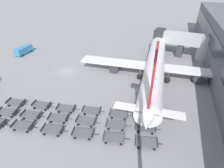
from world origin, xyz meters
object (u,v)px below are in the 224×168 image
baggage_dolly_row_mid_b_col_b (42,105)px  baggage_dolly_row_mid_b_col_e (119,114)px  baggage_dolly_row_mid_a_col_f (146,128)px  baggage_dolly_row_near_col_e (114,138)px  baggage_dolly_row_near_col_b (23,126)px  baggage_dolly_row_mid_a_col_a (8,112)px  baggage_dolly_row_mid_b_col_f (146,117)px  baggage_dolly_row_mid_a_col_e (116,125)px  baggage_dolly_row_mid_b_col_a (16,102)px  baggage_dolly_row_mid_b_col_d (92,110)px  service_van (24,50)px  baggage_dolly_row_mid_a_col_c (58,118)px  baggage_dolly_row_mid_a_col_d (86,121)px  baggage_dolly_row_mid_a_col_b (31,115)px  baggage_dolly_row_near_col_d (83,133)px  baggage_dolly_row_near_col_f (146,142)px  baggage_dolly_row_mid_b_col_c (66,108)px  baggage_dolly_row_near_col_c (53,130)px  airplane (156,62)px

baggage_dolly_row_mid_b_col_b → baggage_dolly_row_mid_b_col_e: size_ratio=1.00×
baggage_dolly_row_mid_a_col_f → baggage_dolly_row_near_col_e: bearing=-138.7°
baggage_dolly_row_near_col_b → baggage_dolly_row_mid_a_col_a: 4.70m
baggage_dolly_row_mid_b_col_f → baggage_dolly_row_mid_a_col_e: bearing=-141.3°
baggage_dolly_row_mid_a_col_a → baggage_dolly_row_mid_b_col_a: (-0.64, 2.37, 0.00)m
baggage_dolly_row_mid_b_col_d → baggage_dolly_row_mid_b_col_e: 4.35m
baggage_dolly_row_mid_b_col_a → service_van: bearing=129.3°
baggage_dolly_row_mid_a_col_c → baggage_dolly_row_mid_a_col_d: same height
baggage_dolly_row_mid_a_col_a → baggage_dolly_row_mid_a_col_e: (16.77, 2.87, 0.00)m
baggage_dolly_row_near_col_b → baggage_dolly_row_near_col_e: same height
baggage_dolly_row_mid_a_col_b → baggage_dolly_row_mid_a_col_c: (4.24, 0.81, 0.00)m
baggage_dolly_row_near_col_d → baggage_dolly_row_near_col_f: bearing=8.4°
baggage_dolly_row_mid_a_col_b → baggage_dolly_row_mid_b_col_b: bearing=93.1°
baggage_dolly_row_mid_a_col_b → baggage_dolly_row_mid_a_col_c: 4.32m
baggage_dolly_row_near_col_b → baggage_dolly_row_near_col_f: 17.20m
baggage_dolly_row_near_col_d → baggage_dolly_row_mid_b_col_a: same height
baggage_dolly_row_mid_b_col_b → baggage_dolly_row_near_col_b: bearing=-83.2°
baggage_dolly_row_mid_b_col_a → baggage_dolly_row_mid_a_col_b: bearing=-20.6°
service_van → baggage_dolly_row_near_col_b: bearing=-48.1°
baggage_dolly_row_mid_b_col_c → baggage_dolly_row_mid_b_col_d: bearing=11.7°
baggage_dolly_row_near_col_c → baggage_dolly_row_mid_b_col_a: 10.02m
airplane → baggage_dolly_row_mid_b_col_c: (-11.74, -17.33, -2.38)m
baggage_dolly_row_mid_a_col_b → baggage_dolly_row_mid_b_col_a: (-4.62, 1.74, 0.00)m
service_van → baggage_dolly_row_mid_b_col_a: service_van is taller
baggage_dolly_row_near_col_f → baggage_dolly_row_mid_a_col_b: bearing=-178.2°
baggage_dolly_row_mid_a_col_b → service_van: bearing=134.2°
baggage_dolly_row_near_col_e → baggage_dolly_row_mid_a_col_a: same height
baggage_dolly_row_near_col_b → baggage_dolly_row_mid_b_col_a: same height
service_van → baggage_dolly_row_mid_a_col_d: service_van is taller
baggage_dolly_row_near_col_b → baggage_dolly_row_near_col_d: 8.80m
service_van → baggage_dolly_row_mid_b_col_d: bearing=-30.6°
baggage_dolly_row_mid_b_col_c → baggage_dolly_row_mid_a_col_d: bearing=-19.6°
baggage_dolly_row_mid_b_col_b → baggage_dolly_row_mid_b_col_e: bearing=8.8°
baggage_dolly_row_mid_a_col_d → baggage_dolly_row_mid_b_col_c: size_ratio=0.99×
service_van → baggage_dolly_row_mid_a_col_c: (24.41, -19.92, -0.61)m
baggage_dolly_row_mid_a_col_d → baggage_dolly_row_mid_a_col_f: 8.56m
baggage_dolly_row_near_col_c → baggage_dolly_row_mid_a_col_e: bearing=25.2°
baggage_dolly_row_near_col_c → baggage_dolly_row_mid_a_col_a: 8.88m
baggage_dolly_row_mid_a_col_f → baggage_dolly_row_mid_b_col_b: (-17.01, -0.51, 0.00)m
baggage_dolly_row_near_col_d → baggage_dolly_row_mid_a_col_b: 9.12m
baggage_dolly_row_mid_a_col_d → baggage_dolly_row_near_col_c: bearing=-139.4°
baggage_dolly_row_mid_a_col_e → baggage_dolly_row_mid_a_col_f: same height
baggage_dolly_row_near_col_b → baggage_dolly_row_mid_a_col_f: bearing=17.9°
baggage_dolly_row_mid_a_col_e → baggage_dolly_row_mid_a_col_f: size_ratio=1.00×
baggage_dolly_row_near_col_f → baggage_dolly_row_mid_a_col_f: 2.59m
baggage_dolly_row_near_col_b → baggage_dolly_row_mid_b_col_f: bearing=25.0°
baggage_dolly_row_mid_a_col_c → baggage_dolly_row_mid_b_col_a: size_ratio=1.00×
baggage_dolly_row_mid_b_col_c → baggage_dolly_row_mid_b_col_e: bearing=9.4°
baggage_dolly_row_mid_a_col_f → baggage_dolly_row_mid_b_col_a: same height
baggage_dolly_row_mid_a_col_e → baggage_dolly_row_mid_b_col_c: (-8.69, 0.88, 0.00)m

